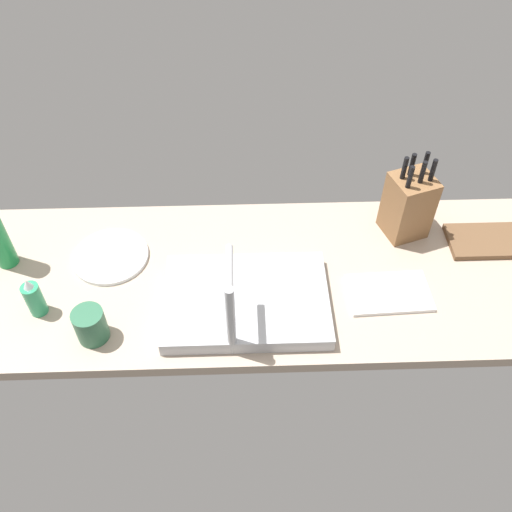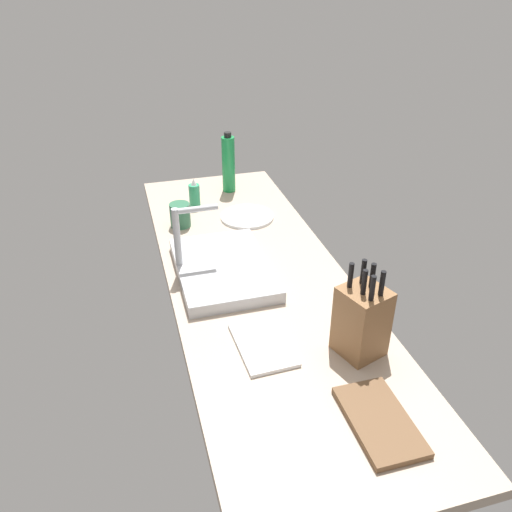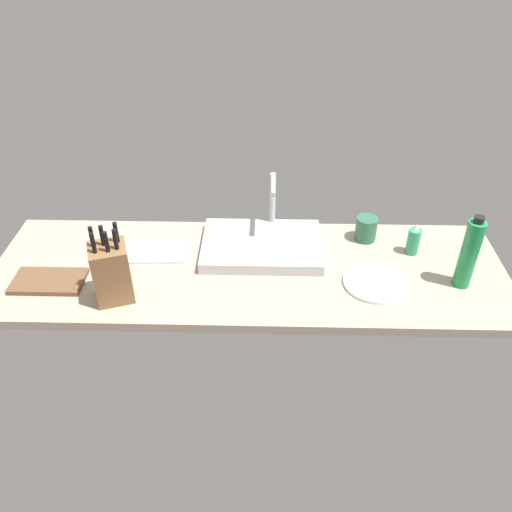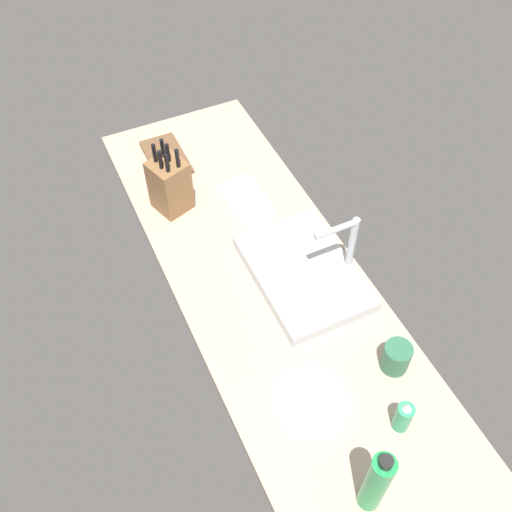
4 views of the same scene
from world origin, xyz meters
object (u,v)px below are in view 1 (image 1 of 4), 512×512
at_px(sink_basin, 246,301).
at_px(coffee_mug, 91,325).
at_px(dish_towel, 389,293).
at_px(soap_bottle, 34,298).
at_px(cutting_board, 489,241).
at_px(faucet, 230,309).
at_px(dinner_plate, 111,256).
at_px(knife_block, 408,205).

distance_m(sink_basin, coffee_mug, 0.42).
bearing_deg(dish_towel, soap_bottle, 1.60).
bearing_deg(cutting_board, soap_bottle, 9.36).
bearing_deg(dish_towel, faucet, 19.00).
bearing_deg(sink_basin, dinner_plate, -25.60).
bearing_deg(dinner_plate, cutting_board, -178.80).
relative_size(dish_towel, coffee_mug, 2.36).
distance_m(cutting_board, coffee_mug, 1.20).
xyz_separation_m(sink_basin, dinner_plate, (0.40, -0.19, -0.02)).
bearing_deg(faucet, knife_block, -142.65).
xyz_separation_m(dinner_plate, coffee_mug, (0.00, 0.28, 0.04)).
distance_m(faucet, dish_towel, 0.49).
xyz_separation_m(cutting_board, dinner_plate, (1.16, 0.02, -0.00)).
distance_m(soap_bottle, dinner_plate, 0.26).
height_order(faucet, cutting_board, faucet).
bearing_deg(sink_basin, faucet, 72.13).
xyz_separation_m(soap_bottle, dinner_plate, (-0.17, -0.19, -0.05)).
height_order(knife_block, soap_bottle, knife_block).
xyz_separation_m(dinner_plate, dish_towel, (-0.81, 0.17, 0.00)).
relative_size(sink_basin, dish_towel, 1.96).
bearing_deg(sink_basin, coffee_mug, 12.21).
bearing_deg(sink_basin, cutting_board, -163.83).
xyz_separation_m(sink_basin, soap_bottle, (0.57, 0.00, 0.04)).
relative_size(dinner_plate, coffee_mug, 2.31).
xyz_separation_m(sink_basin, dish_towel, (-0.41, -0.03, -0.02)).
bearing_deg(faucet, cutting_board, -156.50).
distance_m(faucet, cutting_board, 0.88).
distance_m(knife_block, coffee_mug, 0.98).
bearing_deg(knife_block, soap_bottle, -3.88).
distance_m(cutting_board, dinner_plate, 1.16).
bearing_deg(knife_block, sink_basin, 10.98).
bearing_deg(cutting_board, faucet, 23.50).
height_order(sink_basin, dinner_plate, sink_basin).
bearing_deg(soap_bottle, cutting_board, -170.64).
height_order(faucet, coffee_mug, faucet).
bearing_deg(coffee_mug, knife_block, -157.67).
bearing_deg(dinner_plate, soap_bottle, 49.10).
height_order(faucet, dish_towel, faucet).
height_order(soap_bottle, dish_towel, soap_bottle).
bearing_deg(coffee_mug, faucet, 174.04).
bearing_deg(soap_bottle, coffee_mug, 151.85).
bearing_deg(knife_block, dinner_plate, -13.07).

